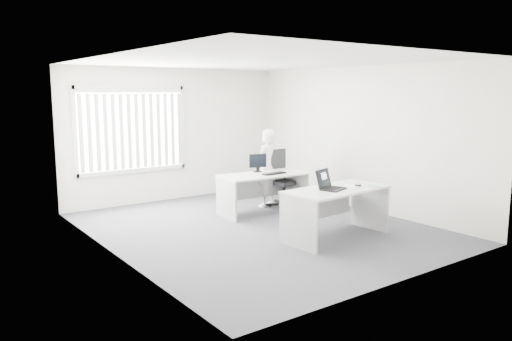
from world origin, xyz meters
TOP-DOWN VIEW (x-y plane):
  - ground at (0.00, 0.00)m, footprint 6.00×6.00m
  - wall_back at (0.00, 3.00)m, footprint 5.00×0.02m
  - wall_front at (0.00, -3.00)m, footprint 5.00×0.02m
  - wall_left at (-2.50, 0.00)m, footprint 0.02×6.00m
  - wall_right at (2.50, 0.00)m, footprint 0.02×6.00m
  - ceiling at (0.00, 0.00)m, footprint 5.00×6.00m
  - window at (-1.00, 2.96)m, footprint 2.32×0.06m
  - blinds at (-1.00, 2.90)m, footprint 2.20×0.10m
  - desk_near at (0.66, -1.20)m, footprint 1.82×0.96m
  - desk_far at (0.72, 0.82)m, footprint 1.71×0.87m
  - office_chair at (1.38, 1.06)m, footprint 0.72×0.72m
  - person at (1.11, 1.23)m, footprint 0.67×0.57m
  - laptop at (0.54, -1.24)m, footprint 0.49×0.47m
  - paper_sheet at (0.96, -1.20)m, footprint 0.31×0.27m
  - mouse at (1.07, -1.26)m, footprint 0.06×0.10m
  - booklet at (1.27, -1.43)m, footprint 0.21×0.24m
  - keyboard at (0.87, 0.67)m, footprint 0.51×0.20m
  - monitor at (0.77, 1.06)m, footprint 0.37×0.19m

SIDE VIEW (x-z plane):
  - ground at x=0.00m, z-range 0.00..0.00m
  - office_chair at x=1.38m, z-range -0.22..0.93m
  - desk_far at x=0.72m, z-range 0.17..0.93m
  - desk_near at x=0.66m, z-range 0.18..0.98m
  - keyboard at x=0.87m, z-range 0.76..0.78m
  - person at x=1.11m, z-range 0.00..1.57m
  - paper_sheet at x=0.96m, z-range 0.80..0.80m
  - booklet at x=1.27m, z-range 0.80..0.81m
  - mouse at x=1.07m, z-range 0.80..0.84m
  - monitor at x=0.77m, z-range 0.76..1.11m
  - laptop at x=0.54m, z-range 0.80..1.11m
  - wall_back at x=0.00m, z-range 0.00..2.80m
  - wall_front at x=0.00m, z-range 0.00..2.80m
  - wall_left at x=-2.50m, z-range 0.00..2.80m
  - wall_right at x=2.50m, z-range 0.00..2.80m
  - blinds at x=-1.00m, z-range 0.77..2.27m
  - window at x=-1.00m, z-range 0.67..2.43m
  - ceiling at x=0.00m, z-range 2.79..2.81m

